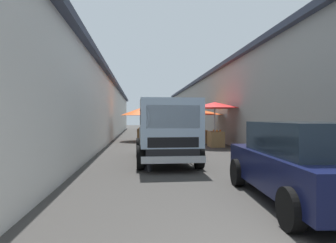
# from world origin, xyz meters

# --- Properties ---
(ground) EXTENTS (90.00, 90.00, 0.00)m
(ground) POSITION_xyz_m (13.50, 0.00, 0.00)
(ground) COLOR #3D3A38
(building_left_whitewash) EXTENTS (49.80, 7.50, 4.12)m
(building_left_whitewash) POSITION_xyz_m (15.75, 6.88, 2.07)
(building_left_whitewash) COLOR silver
(building_left_whitewash) RESTS_ON ground
(building_right_concrete) EXTENTS (49.80, 7.50, 4.75)m
(building_right_concrete) POSITION_xyz_m (15.75, -6.88, 2.38)
(building_right_concrete) COLOR gray
(building_right_concrete) RESTS_ON ground
(fruit_stall_far_right) EXTENTS (2.72, 2.72, 2.26)m
(fruit_stall_far_right) POSITION_xyz_m (17.15, 1.44, 1.74)
(fruit_stall_far_right) COLOR #9E9EA3
(fruit_stall_far_right) RESTS_ON ground
(fruit_stall_near_right) EXTENTS (2.70, 2.70, 2.43)m
(fruit_stall_near_right) POSITION_xyz_m (12.84, -2.38, 1.86)
(fruit_stall_near_right) COLOR #9E9EA3
(fruit_stall_near_right) RESTS_ON ground
(fruit_stall_far_left) EXTENTS (2.77, 2.77, 2.11)m
(fruit_stall_far_left) POSITION_xyz_m (15.15, -2.09, 1.64)
(fruit_stall_far_left) COLOR #9E9EA3
(fruit_stall_far_left) RESTS_ON ground
(hatchback_car) EXTENTS (4.01, 2.12, 1.45)m
(hatchback_car) POSITION_xyz_m (2.65, -1.37, 0.74)
(hatchback_car) COLOR #0F1438
(hatchback_car) RESTS_ON ground
(delivery_truck) EXTENTS (4.94, 2.01, 2.08)m
(delivery_truck) POSITION_xyz_m (7.00, 0.70, 1.04)
(delivery_truck) COLOR black
(delivery_truck) RESTS_ON ground
(vendor_by_crates) EXTENTS (0.59, 0.41, 1.68)m
(vendor_by_crates) POSITION_xyz_m (6.11, 1.36, 0.97)
(vendor_by_crates) COLOR #232328
(vendor_by_crates) RESTS_ON ground
(vendor_in_shade) EXTENTS (0.60, 0.39, 1.66)m
(vendor_in_shade) POSITION_xyz_m (12.00, 0.65, 0.97)
(vendor_in_shade) COLOR #665B4C
(vendor_in_shade) RESTS_ON ground
(parked_scooter) EXTENTS (1.66, 0.60, 1.14)m
(parked_scooter) POSITION_xyz_m (10.25, 1.39, 0.45)
(parked_scooter) COLOR black
(parked_scooter) RESTS_ON ground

